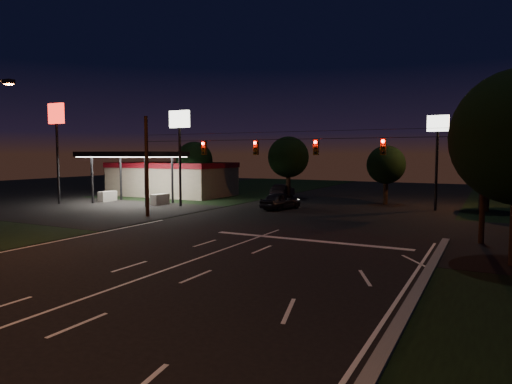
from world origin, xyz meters
The scene contains 17 objects.
ground centered at (0.00, 0.00, 0.00)m, with size 140.00×140.00×0.00m, color black.
cross_street_left centered at (-20.00, 16.00, 0.00)m, with size 20.00×16.00×0.02m, color black.
stop_bar centered at (3.00, 11.50, 0.01)m, with size 12.00×0.50×0.01m, color silver.
utility_pole_right centered at (12.00, 15.00, 0.00)m, with size 0.30×0.30×9.00m, color black.
utility_pole_left centered at (-12.00, 15.00, 0.00)m, with size 0.28×0.28×8.00m, color black.
signal_span centered at (0.00, 14.96, 5.50)m, with size 24.00×0.40×1.56m.
gas_station centered at (-21.86, 30.39, 2.38)m, with size 14.20×16.10×5.25m.
pole_sign_left_near centered at (-14.00, 22.00, 6.98)m, with size 2.20×0.30×9.10m.
pole_sign_left_far centered at (-26.00, 18.00, 7.61)m, with size 2.00×0.30×10.00m.
pole_sign_right centered at (8.00, 30.00, 6.24)m, with size 1.80×0.30×8.40m.
street_light_right_far centered at (11.24, 32.00, 5.24)m, with size 2.20×0.35×9.00m.
tree_far_a centered at (-17.98, 30.12, 4.26)m, with size 4.20×4.20×6.42m.
tree_far_b centered at (-7.98, 34.13, 4.61)m, with size 4.60×4.60×6.98m.
tree_far_c centered at (3.02, 33.10, 3.90)m, with size 3.80×3.80×5.86m.
tree_far_d centered at (12.02, 31.13, 4.83)m, with size 4.80×4.80×7.30m.
car_oncoming_a centered at (-4.59, 24.42, 0.77)m, with size 1.81×4.50×1.53m, color black.
car_oncoming_b centered at (-9.00, 34.71, 0.76)m, with size 1.62×4.64×1.53m, color black.
Camera 1 is at (12.46, -13.14, 5.01)m, focal length 32.00 mm.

